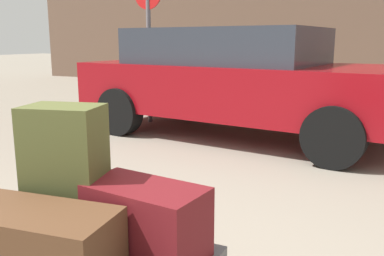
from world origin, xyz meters
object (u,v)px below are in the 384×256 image
(duffel_bag_maroon_front_right, at_px, (143,219))
(suitcase_olive_rear_left, at_px, (66,173))
(no_parking_sign, at_px, (149,33))
(parked_car, at_px, (239,79))
(duffel_bag_brown_stacked_top, at_px, (37,245))

(duffel_bag_maroon_front_right, distance_m, suitcase_olive_rear_left, 0.43)
(suitcase_olive_rear_left, xyz_separation_m, no_parking_sign, (-2.08, 4.18, 0.72))
(parked_car, xyz_separation_m, no_parking_sign, (-1.56, 0.29, 0.62))
(duffel_bag_brown_stacked_top, distance_m, suitcase_olive_rear_left, 0.39)
(duffel_bag_maroon_front_right, height_order, suitcase_olive_rear_left, suitcase_olive_rear_left)
(duffel_bag_maroon_front_right, height_order, parked_car, parked_car)
(parked_car, bearing_deg, suitcase_olive_rear_left, -82.41)
(parked_car, distance_m, no_parking_sign, 1.70)
(duffel_bag_brown_stacked_top, relative_size, parked_car, 0.14)
(duffel_bag_brown_stacked_top, xyz_separation_m, duffel_bag_maroon_front_right, (0.27, 0.35, 0.01))
(no_parking_sign, bearing_deg, duffel_bag_brown_stacked_top, -63.89)
(duffel_bag_brown_stacked_top, distance_m, parked_car, 4.28)
(suitcase_olive_rear_left, bearing_deg, parked_car, 83.65)
(duffel_bag_brown_stacked_top, relative_size, duffel_bag_maroon_front_right, 1.15)
(duffel_bag_brown_stacked_top, xyz_separation_m, parked_car, (-0.65, 4.23, 0.28))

